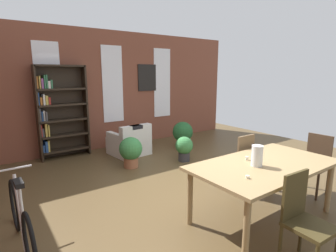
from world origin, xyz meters
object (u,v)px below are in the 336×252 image
object	(u,v)px
bookshelf_tall	(59,111)
potted_plant_by_shelf	(184,147)
dining_chair_near_left	(303,217)
potted_plant_window	(131,151)
dining_table	(264,169)
armchair_white	(130,143)
bicycle_second	(21,221)
dining_chair_far_right	(240,160)
vase_on_table	(257,156)
dining_chair_head_right	(315,162)
potted_plant_corner	(183,133)

from	to	relation	value
bookshelf_tall	potted_plant_by_shelf	bearing A→B (deg)	-40.85
dining_chair_near_left	potted_plant_window	bearing A→B (deg)	91.38
potted_plant_by_shelf	dining_table	bearing A→B (deg)	-104.32
armchair_white	bicycle_second	world-z (taller)	bicycle_second
dining_chair_far_right	potted_plant_window	world-z (taller)	dining_chair_far_right
bicycle_second	dining_table	bearing A→B (deg)	-22.82
vase_on_table	armchair_white	size ratio (longest dim) A/B	0.30
dining_chair_head_right	bicycle_second	world-z (taller)	dining_chair_head_right
dining_table	vase_on_table	distance (m)	0.27
dining_chair_near_left	potted_plant_by_shelf	world-z (taller)	dining_chair_near_left
dining_table	bookshelf_tall	world-z (taller)	bookshelf_tall
armchair_white	potted_plant_corner	xyz separation A→B (m)	(1.37, -0.30, 0.11)
armchair_white	potted_plant_window	bearing A→B (deg)	-115.68
dining_table	vase_on_table	size ratio (longest dim) A/B	7.42
potted_plant_window	dining_chair_head_right	bearing A→B (deg)	-55.68
dining_table	armchair_white	world-z (taller)	dining_table
dining_chair_far_right	bookshelf_tall	size ratio (longest dim) A/B	0.45
dining_table	dining_chair_near_left	xyz separation A→B (m)	(-0.44, -0.77, -0.18)
dining_chair_far_right	armchair_white	bearing A→B (deg)	101.62
dining_table	bicycle_second	world-z (taller)	bicycle_second
potted_plant_window	dining_chair_far_right	bearing A→B (deg)	-64.12
vase_on_table	armchair_white	distance (m)	3.63
vase_on_table	dining_chair_head_right	distance (m)	1.58
dining_chair_head_right	potted_plant_corner	xyz separation A→B (m)	(-0.12, 3.27, -0.12)
vase_on_table	bookshelf_tall	size ratio (longest dim) A/B	0.13
bookshelf_tall	potted_plant_window	world-z (taller)	bookshelf_tall
bicycle_second	potted_plant_corner	size ratio (longest dim) A/B	2.36
dining_chair_far_right	potted_plant_corner	bearing A→B (deg)	72.37
potted_plant_corner	potted_plant_by_shelf	bearing A→B (deg)	-126.54
dining_table	dining_chair_near_left	size ratio (longest dim) A/B	2.07
bicycle_second	potted_plant_window	bearing A→B (deg)	36.66
armchair_white	potted_plant_window	world-z (taller)	armchair_white
dining_chair_near_left	bookshelf_tall	bearing A→B (deg)	102.04
bicycle_second	potted_plant_by_shelf	world-z (taller)	bicycle_second
vase_on_table	dining_chair_far_right	distance (m)	1.06
dining_chair_far_right	potted_plant_corner	distance (m)	2.64
dining_chair_far_right	vase_on_table	bearing A→B (deg)	-128.93
dining_chair_head_right	dining_chair_far_right	size ratio (longest dim) A/B	1.00
dining_table	armchair_white	size ratio (longest dim) A/B	2.24
potted_plant_by_shelf	potted_plant_corner	xyz separation A→B (m)	(0.62, 0.83, 0.08)
dining_table	potted_plant_window	distance (m)	2.83
potted_plant_by_shelf	bookshelf_tall	bearing A→B (deg)	139.15
dining_table	dining_chair_head_right	distance (m)	1.37
dining_chair_near_left	bicycle_second	bearing A→B (deg)	139.96
dining_chair_head_right	dining_chair_near_left	world-z (taller)	same
dining_table	potted_plant_window	size ratio (longest dim) A/B	3.10
dining_chair_near_left	potted_plant_window	xyz separation A→B (m)	(-0.09, 3.53, -0.16)
dining_chair_near_left	vase_on_table	bearing A→B (deg)	70.93
bicycle_second	potted_plant_by_shelf	size ratio (longest dim) A/B	2.98
dining_chair_head_right	potted_plant_corner	bearing A→B (deg)	92.06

